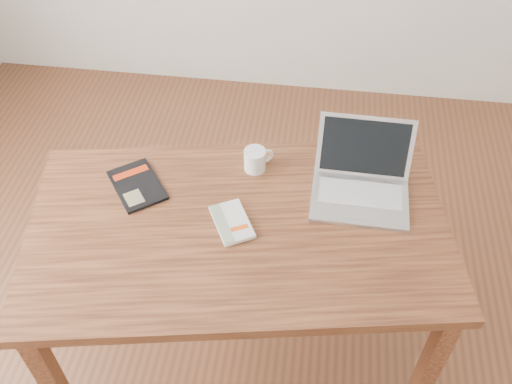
# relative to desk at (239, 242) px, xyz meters

# --- Properties ---
(room) EXTENTS (4.04, 4.04, 2.70)m
(room) POSITION_rel_desk_xyz_m (0.01, -0.17, 0.69)
(room) COLOR brown
(room) RESTS_ON ground
(desk) EXTENTS (1.51, 1.03, 0.75)m
(desk) POSITION_rel_desk_xyz_m (0.00, 0.00, 0.00)
(desk) COLOR brown
(desk) RESTS_ON ground
(white_guidebook) EXTENTS (0.18, 0.20, 0.02)m
(white_guidebook) POSITION_rel_desk_xyz_m (-0.02, 0.00, 0.10)
(white_guidebook) COLOR beige
(white_guidebook) RESTS_ON desk
(black_guidebook) EXTENTS (0.25, 0.27, 0.01)m
(black_guidebook) POSITION_rel_desk_xyz_m (-0.38, 0.13, 0.10)
(black_guidebook) COLOR black
(black_guidebook) RESTS_ON desk
(laptop) EXTENTS (0.33, 0.32, 0.22)m
(laptop) POSITION_rel_desk_xyz_m (0.39, 0.21, 0.14)
(laptop) COLOR silver
(laptop) RESTS_ON desk
(coffee_mug) EXTENTS (0.10, 0.08, 0.08)m
(coffee_mug) POSITION_rel_desk_xyz_m (0.02, 0.27, 0.13)
(coffee_mug) COLOR white
(coffee_mug) RESTS_ON desk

